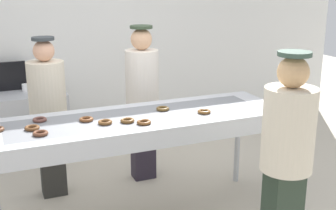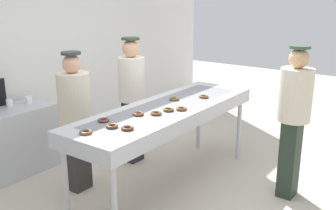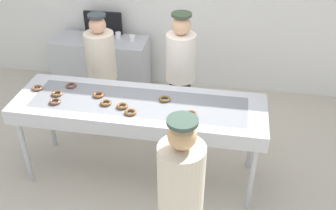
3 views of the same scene
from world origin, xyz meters
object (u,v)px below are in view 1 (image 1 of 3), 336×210
(customer_waiting, at_px, (286,158))
(paper_cup_2, at_px, (46,87))
(chocolate_donut_2, at_px, (105,122))
(chocolate_donut_9, at_px, (127,120))
(chocolate_donut_3, at_px, (40,120))
(chocolate_donut_7, at_px, (163,109))
(prep_counter, at_px, (7,130))
(menu_display, at_px, (1,77))
(chocolate_donut_1, at_px, (40,133))
(worker_baker, at_px, (48,108))
(chocolate_donut_5, at_px, (32,128))
(chocolate_donut_0, at_px, (204,112))
(paper_cup_0, at_px, (25,88))
(chocolate_donut_4, at_px, (86,119))
(fryer_conveyor, at_px, (139,125))
(worker_assistant, at_px, (142,93))
(chocolate_donut_6, at_px, (144,122))

(customer_waiting, height_order, paper_cup_2, customer_waiting)
(chocolate_donut_2, height_order, chocolate_donut_9, same)
(chocolate_donut_3, bearing_deg, customer_waiting, -44.58)
(chocolate_donut_7, bearing_deg, chocolate_donut_3, 174.68)
(prep_counter, xyz_separation_m, menu_display, (0.00, 0.23, 0.60))
(chocolate_donut_1, bearing_deg, menu_display, 94.84)
(worker_baker, xyz_separation_m, menu_display, (-0.37, 1.24, 0.09))
(chocolate_donut_2, height_order, chocolate_donut_5, same)
(chocolate_donut_0, xyz_separation_m, chocolate_donut_3, (-1.39, 0.33, 0.00))
(customer_waiting, bearing_deg, prep_counter, 135.08)
(menu_display, bearing_deg, chocolate_donut_7, -56.21)
(paper_cup_0, bearing_deg, chocolate_donut_3, -91.29)
(chocolate_donut_4, height_order, chocolate_donut_7, same)
(fryer_conveyor, relative_size, menu_display, 4.56)
(prep_counter, height_order, paper_cup_2, paper_cup_2)
(chocolate_donut_7, relative_size, paper_cup_0, 1.30)
(fryer_conveyor, distance_m, menu_display, 2.29)
(chocolate_donut_9, xyz_separation_m, worker_assistant, (0.46, 0.94, -0.04))
(chocolate_donut_3, bearing_deg, chocolate_donut_2, -29.69)
(fryer_conveyor, xyz_separation_m, chocolate_donut_2, (-0.33, -0.09, 0.10))
(chocolate_donut_3, relative_size, paper_cup_0, 1.30)
(chocolate_donut_0, distance_m, paper_cup_2, 2.28)
(chocolate_donut_7, height_order, chocolate_donut_9, same)
(chocolate_donut_2, distance_m, worker_assistant, 1.12)
(chocolate_donut_0, relative_size, customer_waiting, 0.07)
(fryer_conveyor, relative_size, chocolate_donut_1, 22.34)
(chocolate_donut_2, xyz_separation_m, worker_assistant, (0.65, 0.91, -0.04))
(chocolate_donut_1, distance_m, worker_baker, 0.98)
(prep_counter, relative_size, menu_display, 2.43)
(chocolate_donut_4, bearing_deg, fryer_conveyor, -5.54)
(worker_baker, bearing_deg, chocolate_donut_2, 125.20)
(chocolate_donut_2, height_order, prep_counter, chocolate_donut_2)
(chocolate_donut_1, xyz_separation_m, chocolate_donut_9, (0.71, 0.04, 0.00))
(chocolate_donut_2, bearing_deg, fryer_conveyor, 16.10)
(chocolate_donut_9, distance_m, customer_waiting, 1.36)
(chocolate_donut_3, bearing_deg, chocolate_donut_5, -112.91)
(chocolate_donut_0, relative_size, paper_cup_2, 1.30)
(chocolate_donut_3, bearing_deg, chocolate_donut_9, -24.60)
(chocolate_donut_5, bearing_deg, paper_cup_0, 86.38)
(chocolate_donut_5, distance_m, worker_baker, 0.84)
(chocolate_donut_1, bearing_deg, chocolate_donut_2, 7.68)
(chocolate_donut_4, bearing_deg, chocolate_donut_1, -152.54)
(chocolate_donut_0, relative_size, paper_cup_0, 1.30)
(worker_baker, distance_m, worker_assistant, 0.99)
(paper_cup_2, bearing_deg, paper_cup_0, 164.21)
(chocolate_donut_7, height_order, worker_assistant, worker_assistant)
(chocolate_donut_5, relative_size, chocolate_donut_6, 1.00)
(fryer_conveyor, xyz_separation_m, chocolate_donut_1, (-0.86, -0.17, 0.10))
(chocolate_donut_7, height_order, menu_display, menu_display)
(chocolate_donut_2, bearing_deg, menu_display, 108.59)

